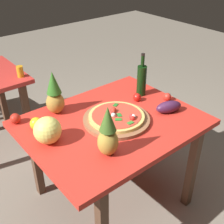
% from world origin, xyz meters
% --- Properties ---
extents(ground_plane, '(10.00, 10.00, 0.00)m').
position_xyz_m(ground_plane, '(0.00, 0.00, 0.00)').
color(ground_plane, gray).
extents(display_table, '(1.22, 0.97, 0.78)m').
position_xyz_m(display_table, '(0.00, 0.00, 0.68)').
color(display_table, '#503424').
rests_on(display_table, ground_plane).
extents(pizza_board, '(0.47, 0.47, 0.02)m').
position_xyz_m(pizza_board, '(0.02, -0.02, 0.79)').
color(pizza_board, '#925C3B').
rests_on(pizza_board, display_table).
extents(pizza, '(0.40, 0.40, 0.06)m').
position_xyz_m(pizza, '(0.02, -0.02, 0.82)').
color(pizza, '#DCB95F').
rests_on(pizza, pizza_board).
extents(wine_bottle, '(0.08, 0.08, 0.35)m').
position_xyz_m(wine_bottle, '(0.44, 0.16, 0.91)').
color(wine_bottle, black).
rests_on(wine_bottle, display_table).
extents(pineapple_left, '(0.13, 0.13, 0.33)m').
position_xyz_m(pineapple_left, '(-0.25, -0.26, 0.92)').
color(pineapple_left, '#B08F38').
rests_on(pineapple_left, display_table).
extents(pineapple_right, '(0.13, 0.13, 0.33)m').
position_xyz_m(pineapple_right, '(-0.25, 0.35, 0.92)').
color(pineapple_right, '#AB8136').
rests_on(pineapple_right, display_table).
extents(melon, '(0.18, 0.18, 0.18)m').
position_xyz_m(melon, '(-0.47, 0.07, 0.86)').
color(melon, '#E9E069').
rests_on(melon, display_table).
extents(bell_pepper, '(0.08, 0.08, 0.09)m').
position_xyz_m(bell_pepper, '(-0.46, 0.25, 0.82)').
color(bell_pepper, yellow).
rests_on(bell_pepper, display_table).
extents(eggplant, '(0.22, 0.15, 0.09)m').
position_xyz_m(eggplant, '(0.40, -0.18, 0.82)').
color(eggplant, '#441E3F').
rests_on(eggplant, display_table).
extents(tomato_beside_pepper, '(0.06, 0.06, 0.06)m').
position_xyz_m(tomato_beside_pepper, '(0.34, 0.10, 0.81)').
color(tomato_beside_pepper, red).
rests_on(tomato_beside_pepper, display_table).
extents(tomato_near_board, '(0.06, 0.06, 0.06)m').
position_xyz_m(tomato_near_board, '(0.53, -0.05, 0.81)').
color(tomato_near_board, red).
rests_on(tomato_near_board, display_table).
extents(tomato_by_bottle, '(0.07, 0.07, 0.07)m').
position_xyz_m(tomato_by_bottle, '(-0.54, 0.41, 0.81)').
color(tomato_by_bottle, red).
rests_on(tomato_by_bottle, display_table).
extents(drinking_glass_juice, '(0.06, 0.06, 0.10)m').
position_xyz_m(drinking_glass_juice, '(-0.18, 1.12, 0.83)').
color(drinking_glass_juice, orange).
rests_on(drinking_glass_juice, background_table).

